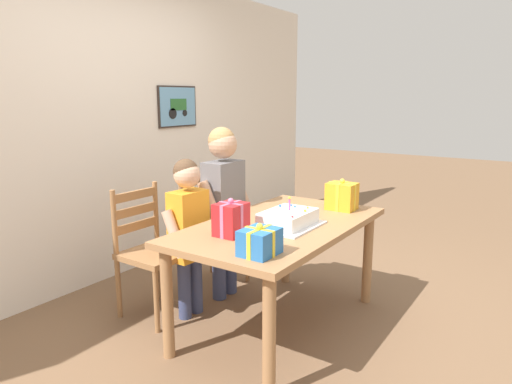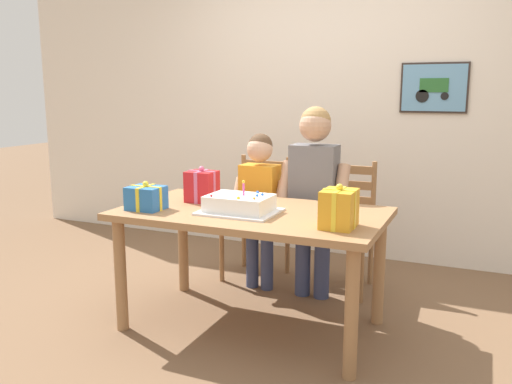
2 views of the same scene
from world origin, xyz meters
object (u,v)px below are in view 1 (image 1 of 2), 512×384
(gift_box_beside_cake, at_px, (231,219))
(chair_left, at_px, (152,251))
(birthday_cake, at_px, (288,219))
(gift_box_red_large, at_px, (260,242))
(dining_table, at_px, (280,237))
(chair_right, at_px, (211,229))
(child_older, at_px, (224,196))
(child_younger, at_px, (189,222))
(gift_box_corner_small, at_px, (342,196))

(gift_box_beside_cake, bearing_deg, chair_left, 85.38)
(birthday_cake, bearing_deg, chair_left, 107.28)
(gift_box_red_large, distance_m, chair_left, 1.15)
(birthday_cake, bearing_deg, dining_table, 64.13)
(gift_box_red_large, height_order, chair_left, chair_left)
(chair_right, height_order, child_older, child_older)
(chair_left, relative_size, child_older, 0.70)
(gift_box_beside_cake, xyz_separation_m, child_younger, (0.18, 0.50, -0.14))
(gift_box_beside_cake, bearing_deg, gift_box_corner_small, -16.60)
(child_younger, bearing_deg, birthday_cake, -76.17)
(gift_box_corner_small, height_order, chair_right, gift_box_corner_small)
(dining_table, height_order, gift_box_beside_cake, gift_box_beside_cake)
(chair_right, xyz_separation_m, child_younger, (-0.54, -0.25, 0.22))
(child_older, bearing_deg, gift_box_beside_cake, -139.11)
(gift_box_beside_cake, relative_size, chair_right, 0.25)
(dining_table, distance_m, birthday_cake, 0.17)
(gift_box_red_large, xyz_separation_m, gift_box_corner_small, (1.15, 0.04, 0.03))
(birthday_cake, height_order, child_older, child_older)
(dining_table, relative_size, birthday_cake, 3.52)
(gift_box_corner_small, bearing_deg, chair_right, 103.09)
(chair_right, distance_m, child_older, 0.44)
(dining_table, bearing_deg, chair_left, 111.18)
(child_younger, bearing_deg, gift_box_red_large, -114.18)
(gift_box_beside_cake, distance_m, child_younger, 0.55)
(chair_right, bearing_deg, birthday_cake, -111.56)
(dining_table, relative_size, gift_box_corner_small, 6.69)
(birthday_cake, height_order, gift_box_red_large, birthday_cake)
(child_older, bearing_deg, gift_box_red_large, -132.88)
(dining_table, distance_m, chair_left, 0.93)
(dining_table, distance_m, chair_right, 0.93)
(gift_box_red_large, distance_m, child_older, 1.13)
(chair_left, height_order, child_younger, child_younger)
(chair_right, bearing_deg, gift_box_red_large, -130.30)
(chair_right, bearing_deg, gift_box_corner_small, -76.91)
(gift_box_red_large, xyz_separation_m, child_older, (0.77, 0.83, 0.01))
(birthday_cake, bearing_deg, chair_right, 68.44)
(gift_box_corner_small, relative_size, child_younger, 0.21)
(chair_left, relative_size, chair_right, 1.00)
(gift_box_red_large, bearing_deg, birthday_cake, 14.57)
(gift_box_red_large, relative_size, child_older, 0.16)
(birthday_cake, xyz_separation_m, gift_box_corner_small, (0.61, -0.10, 0.05))
(child_younger, bearing_deg, dining_table, -71.00)
(chair_left, distance_m, child_older, 0.66)
(birthday_cake, distance_m, gift_box_red_large, 0.56)
(child_older, bearing_deg, birthday_cake, -108.32)
(birthday_cake, relative_size, gift_box_beside_cake, 1.91)
(chair_left, bearing_deg, gift_box_beside_cake, -94.62)
(birthday_cake, relative_size, gift_box_corner_small, 1.90)
(child_younger, bearing_deg, child_older, -0.06)
(chair_left, bearing_deg, child_younger, -63.69)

